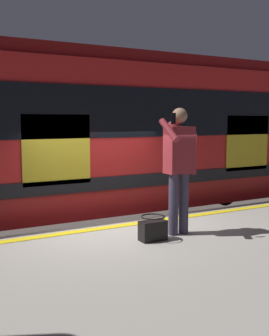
# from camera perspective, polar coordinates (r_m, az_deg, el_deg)

# --- Properties ---
(ground_plane) EXTENTS (24.58, 24.58, 0.00)m
(ground_plane) POSITION_cam_1_polar(r_m,az_deg,el_deg) (7.07, -3.33, -15.86)
(ground_plane) COLOR #4C4742
(platform) EXTENTS (13.61, 4.08, 1.06)m
(platform) POSITION_cam_1_polar(r_m,az_deg,el_deg) (5.24, 6.77, -17.93)
(platform) COLOR #9E998E
(platform) RESTS_ON ground
(safety_line) EXTENTS (13.34, 0.16, 0.01)m
(safety_line) POSITION_cam_1_polar(r_m,az_deg,el_deg) (6.47, -2.24, -8.05)
(safety_line) COLOR yellow
(safety_line) RESTS_ON platform
(track_rail_near) EXTENTS (17.69, 0.08, 0.16)m
(track_rail_near) POSITION_cam_1_polar(r_m,az_deg,el_deg) (8.31, -7.82, -11.80)
(track_rail_near) COLOR slate
(track_rail_near) RESTS_ON ground
(track_rail_far) EXTENTS (17.69, 0.08, 0.16)m
(track_rail_far) POSITION_cam_1_polar(r_m,az_deg,el_deg) (9.61, -10.94, -9.31)
(track_rail_far) COLOR slate
(track_rail_far) RESTS_ON ground
(train_carriage) EXTENTS (12.14, 3.03, 3.84)m
(train_carriage) POSITION_cam_1_polar(r_m,az_deg,el_deg) (9.15, -0.98, 5.13)
(train_carriage) COLOR red
(train_carriage) RESTS_ON ground
(passenger) EXTENTS (0.57, 0.55, 1.82)m
(passenger) POSITION_cam_1_polar(r_m,az_deg,el_deg) (5.90, 6.19, 1.07)
(passenger) COLOR #383347
(passenger) RESTS_ON platform
(handbag) EXTENTS (0.37, 0.34, 0.34)m
(handbag) POSITION_cam_1_polar(r_m,az_deg,el_deg) (5.71, 2.57, -8.47)
(handbag) COLOR black
(handbag) RESTS_ON platform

